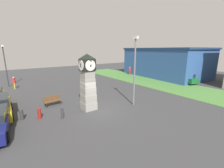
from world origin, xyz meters
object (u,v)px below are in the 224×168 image
at_px(bollard_near_tower, 21,114).
at_px(pedestrian_near_bench, 14,82).
at_px(street_lamp_near_road, 5,63).
at_px(bollard_mid_row, 39,113).
at_px(car_end_of_row, 183,78).
at_px(clock_tower, 88,82).
at_px(bench, 52,100).
at_px(street_lamp_far_side, 135,67).
at_px(bollard_far_row, 62,113).
at_px(pedestrian_crossing_lot, 130,70).

distance_m(bollard_near_tower, pedestrian_near_bench, 10.97).
bearing_deg(bollard_near_tower, street_lamp_near_road, -178.15).
distance_m(bollard_mid_row, car_end_of_row, 20.85).
relative_size(clock_tower, bench, 2.93).
xyz_separation_m(bench, street_lamp_far_side, (4.41, 6.27, 3.11)).
height_order(bollard_mid_row, bench, bench).
bearing_deg(bollard_mid_row, bollard_near_tower, -117.72).
bearing_deg(car_end_of_row, bollard_far_row, -86.11).
relative_size(bollard_mid_row, street_lamp_far_side, 0.14).
height_order(bench, street_lamp_far_side, street_lamp_far_side).
distance_m(clock_tower, bench, 4.14).
relative_size(bollard_near_tower, pedestrian_crossing_lot, 0.54).
height_order(pedestrian_crossing_lot, street_lamp_far_side, street_lamp_far_side).
relative_size(bollard_mid_row, car_end_of_row, 0.19).
relative_size(bollard_mid_row, bench, 0.53).
bearing_deg(bollard_far_row, bench, 177.69).
height_order(car_end_of_row, bench, car_end_of_row).
bearing_deg(bench, street_lamp_near_road, -164.40).
bearing_deg(car_end_of_row, street_lamp_far_side, -79.41).
height_order(street_lamp_near_road, street_lamp_far_side, street_lamp_far_side).
bearing_deg(pedestrian_near_bench, street_lamp_far_side, 32.59).
relative_size(bollard_far_row, pedestrian_near_bench, 0.56).
height_order(bollard_far_row, bench, bollard_far_row).
bearing_deg(clock_tower, bollard_mid_row, -97.62).
xyz_separation_m(bollard_near_tower, bollard_far_row, (1.58, 2.55, 0.02)).
height_order(pedestrian_near_bench, street_lamp_near_road, street_lamp_near_road).
relative_size(bollard_near_tower, bollard_far_row, 0.95).
height_order(bollard_near_tower, car_end_of_row, car_end_of_row).
bearing_deg(street_lamp_near_road, pedestrian_near_bench, 19.00).
xyz_separation_m(bollard_far_row, street_lamp_near_road, (-14.39, -2.96, 2.88)).
bearing_deg(clock_tower, street_lamp_far_side, 67.95).
distance_m(clock_tower, bollard_far_row, 3.20).
relative_size(bollard_near_tower, pedestrian_near_bench, 0.54).
bearing_deg(car_end_of_row, pedestrian_near_bench, -117.29).
xyz_separation_m(bollard_mid_row, pedestrian_near_bench, (-11.55, -0.90, 0.48)).
xyz_separation_m(clock_tower, bollard_mid_row, (-0.52, -3.92, -1.97)).
xyz_separation_m(clock_tower, pedestrian_crossing_lot, (-11.48, 15.33, -1.50)).
distance_m(bollard_mid_row, bench, 2.78).
xyz_separation_m(car_end_of_row, bench, (-1.98, -19.29, -0.25)).
distance_m(bollard_near_tower, car_end_of_row, 21.97).
bearing_deg(bench, bollard_far_row, -2.31).
relative_size(pedestrian_crossing_lot, street_lamp_far_side, 0.26).
distance_m(clock_tower, car_end_of_row, 17.03).
bearing_deg(bench, street_lamp_far_side, 54.86).
relative_size(bollard_far_row, street_lamp_near_road, 0.16).
height_order(bollard_mid_row, pedestrian_near_bench, pedestrian_near_bench).
xyz_separation_m(clock_tower, street_lamp_near_road, (-13.92, -5.45, 0.94)).
relative_size(bollard_far_row, bench, 0.56).
height_order(car_end_of_row, pedestrian_crossing_lot, pedestrian_crossing_lot).
xyz_separation_m(bollard_mid_row, street_lamp_near_road, (-13.39, -1.54, 2.90)).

